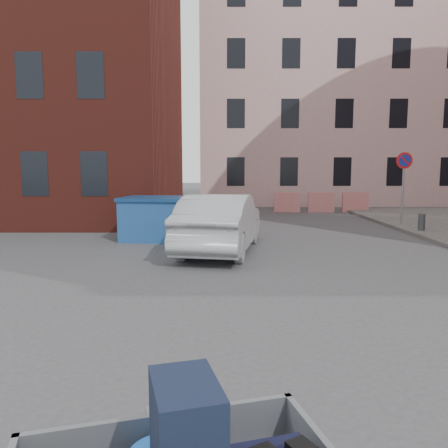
{
  "coord_description": "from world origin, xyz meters",
  "views": [
    {
      "loc": [
        -0.59,
        -6.72,
        2.18
      ],
      "look_at": [
        -0.61,
        1.75,
        1.1
      ],
      "focal_mm": 35.0,
      "sensor_mm": 36.0,
      "label": 1
    }
  ],
  "objects": [
    {
      "name": "ground",
      "position": [
        0.0,
        0.0,
        0.0
      ],
      "size": [
        120.0,
        120.0,
        0.0
      ],
      "primitive_type": "plane",
      "color": "#38383A",
      "rests_on": "ground"
    },
    {
      "name": "building_brick",
      "position": [
        -9.0,
        13.0,
        7.0
      ],
      "size": [
        12.0,
        10.0,
        14.0
      ],
      "primitive_type": "cube",
      "color": "#591E16",
      "rests_on": "ground"
    },
    {
      "name": "building_pink",
      "position": [
        6.0,
        22.0,
        7.0
      ],
      "size": [
        16.0,
        8.0,
        14.0
      ],
      "primitive_type": "cube",
      "color": "#CE9F9F",
      "rests_on": "ground"
    },
    {
      "name": "no_parking_sign",
      "position": [
        6.0,
        9.48,
        2.01
      ],
      "size": [
        0.6,
        0.09,
        2.65
      ],
      "color": "gray",
      "rests_on": "sidewalk"
    },
    {
      "name": "barriers",
      "position": [
        4.2,
        15.0,
        0.5
      ],
      "size": [
        4.7,
        0.18,
        1.0
      ],
      "color": "red",
      "rests_on": "ground"
    },
    {
      "name": "dumpster",
      "position": [
        -2.16,
        6.5,
        0.66
      ],
      "size": [
        3.31,
        1.97,
        1.32
      ],
      "rotation": [
        0.0,
        0.0,
        -0.12
      ],
      "color": "#1E4C90",
      "rests_on": "ground"
    },
    {
      "name": "silver_car",
      "position": [
        -0.7,
        4.68,
        0.76
      ],
      "size": [
        2.39,
        4.83,
        1.52
      ],
      "primitive_type": "imported",
      "rotation": [
        0.0,
        0.0,
        2.97
      ],
      "color": "#9C9EA3",
      "rests_on": "ground"
    }
  ]
}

